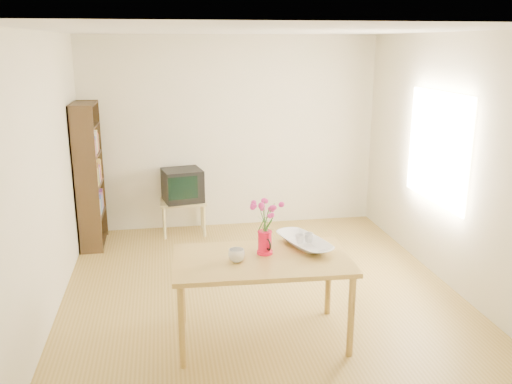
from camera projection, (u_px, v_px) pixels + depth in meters
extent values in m
plane|color=olive|center=(261.00, 293.00, 5.59)|extent=(4.50, 4.50, 0.00)
plane|color=white|center=(262.00, 30.00, 4.89)|extent=(4.50, 4.50, 0.00)
plane|color=beige|center=(232.00, 133.00, 7.38)|extent=(4.00, 0.00, 4.00)
plane|color=beige|center=(332.00, 258.00, 3.10)|extent=(4.00, 0.00, 4.00)
plane|color=beige|center=(45.00, 179.00, 4.91)|extent=(0.00, 4.50, 4.50)
plane|color=beige|center=(452.00, 163.00, 5.57)|extent=(0.00, 4.50, 4.50)
plane|color=white|center=(437.00, 148.00, 5.82)|extent=(0.00, 1.30, 1.30)
cube|color=olive|center=(262.00, 260.00, 4.54)|extent=(1.52, 0.91, 0.04)
cylinder|color=olive|center=(182.00, 327.00, 4.21)|extent=(0.06, 0.06, 0.71)
cylinder|color=olive|center=(351.00, 316.00, 4.38)|extent=(0.06, 0.06, 0.71)
cylinder|color=olive|center=(182.00, 287.00, 4.91)|extent=(0.06, 0.06, 0.71)
cylinder|color=olive|center=(328.00, 279.00, 5.07)|extent=(0.06, 0.06, 0.71)
cube|color=tan|center=(183.00, 202.00, 7.22)|extent=(0.60, 0.45, 0.03)
cylinder|color=tan|center=(164.00, 223.00, 7.07)|extent=(0.04, 0.04, 0.43)
cylinder|color=tan|center=(204.00, 221.00, 7.15)|extent=(0.04, 0.04, 0.43)
cylinder|color=tan|center=(164.00, 215.00, 7.42)|extent=(0.04, 0.04, 0.43)
cylinder|color=tan|center=(202.00, 213.00, 7.50)|extent=(0.04, 0.04, 0.43)
cube|color=black|center=(86.00, 183.00, 6.38)|extent=(0.28, 0.02, 1.80)
cube|color=black|center=(92.00, 170.00, 7.02)|extent=(0.28, 0.03, 1.80)
cube|color=black|center=(78.00, 176.00, 6.68)|extent=(0.02, 0.70, 1.80)
cube|color=black|center=(95.00, 241.00, 6.93)|extent=(0.27, 0.65, 0.02)
cube|color=black|center=(92.00, 214.00, 6.84)|extent=(0.27, 0.65, 0.02)
cube|color=black|center=(90.00, 185.00, 6.74)|extent=(0.27, 0.65, 0.02)
cube|color=black|center=(87.00, 155.00, 6.63)|extent=(0.27, 0.65, 0.02)
cube|color=black|center=(85.00, 126.00, 6.54)|extent=(0.27, 0.65, 0.02)
cube|color=black|center=(83.00, 104.00, 6.47)|extent=(0.27, 0.65, 0.02)
cylinder|color=red|center=(265.00, 243.00, 4.61)|extent=(0.12, 0.12, 0.19)
cylinder|color=red|center=(265.00, 252.00, 4.63)|extent=(0.14, 0.14, 0.02)
cylinder|color=red|center=(265.00, 232.00, 4.58)|extent=(0.12, 0.12, 0.01)
cone|color=red|center=(265.00, 237.00, 4.54)|extent=(0.06, 0.07, 0.06)
torus|color=black|center=(265.00, 239.00, 4.68)|extent=(0.04, 0.10, 0.10)
imported|color=white|center=(237.00, 255.00, 4.45)|extent=(0.19, 0.19, 0.11)
imported|color=white|center=(305.00, 224.00, 4.74)|extent=(0.56, 0.56, 0.41)
imported|color=white|center=(300.00, 229.00, 4.75)|extent=(0.10, 0.10, 0.07)
imported|color=white|center=(309.00, 227.00, 4.78)|extent=(0.09, 0.09, 0.07)
cube|color=black|center=(182.00, 185.00, 7.16)|extent=(0.57, 0.53, 0.43)
cube|color=black|center=(182.00, 182.00, 7.23)|extent=(0.38, 0.31, 0.30)
cube|color=black|center=(183.00, 188.00, 6.94)|extent=(0.38, 0.08, 0.30)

